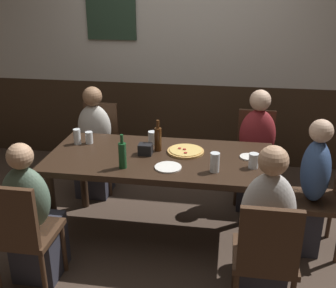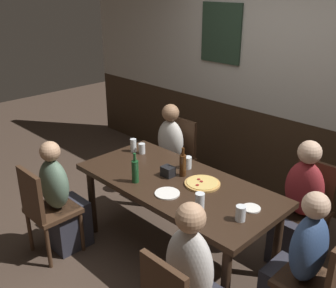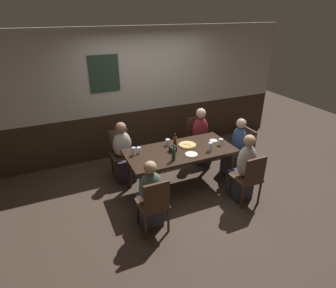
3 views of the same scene
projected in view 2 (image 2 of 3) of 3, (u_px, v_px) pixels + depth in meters
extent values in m
plane|color=#423328|center=(176.00, 252.00, 3.66)|extent=(12.00, 12.00, 0.00)
cube|color=#332316|center=(275.00, 155.00, 4.56)|extent=(6.40, 0.10, 0.95)
cube|color=#B7B2A8|center=(288.00, 40.00, 4.06)|extent=(6.40, 0.10, 1.65)
cube|color=#233828|center=(221.00, 33.00, 4.56)|extent=(0.56, 0.03, 0.68)
cube|color=black|center=(177.00, 184.00, 3.39)|extent=(1.83, 0.86, 0.05)
cylinder|color=black|center=(92.00, 201.00, 3.84)|extent=(0.07, 0.07, 0.69)
cylinder|color=black|center=(225.00, 286.00, 2.77)|extent=(0.07, 0.07, 0.69)
cylinder|color=black|center=(145.00, 178.00, 4.29)|extent=(0.07, 0.07, 0.69)
cylinder|color=black|center=(277.00, 243.00, 3.22)|extent=(0.07, 0.07, 0.69)
cube|color=#422B1C|center=(173.00, 160.00, 4.53)|extent=(0.40, 0.40, 0.04)
cube|color=#422B1C|center=(184.00, 137.00, 4.55)|extent=(0.36, 0.04, 0.43)
cylinder|color=#422B1C|center=(173.00, 187.00, 4.39)|extent=(0.04, 0.04, 0.41)
cylinder|color=#422B1C|center=(152.00, 177.00, 4.61)|extent=(0.04, 0.04, 0.41)
cylinder|color=#422B1C|center=(193.00, 177.00, 4.61)|extent=(0.04, 0.04, 0.41)
cylinder|color=#422B1C|center=(173.00, 168.00, 4.83)|extent=(0.04, 0.04, 0.41)
cube|color=#422B1C|center=(53.00, 210.00, 3.53)|extent=(0.40, 0.40, 0.04)
cube|color=#422B1C|center=(31.00, 195.00, 3.32)|extent=(0.36, 0.04, 0.43)
cylinder|color=#422B1C|center=(62.00, 217.00, 3.83)|extent=(0.04, 0.04, 0.41)
cylinder|color=#422B1C|center=(82.00, 231.00, 3.61)|extent=(0.04, 0.04, 0.41)
cylinder|color=#422B1C|center=(30.00, 231.00, 3.61)|extent=(0.04, 0.04, 0.41)
cylinder|color=#422B1C|center=(48.00, 248.00, 3.39)|extent=(0.04, 0.04, 0.41)
cube|color=#422B1C|center=(302.00, 214.00, 3.47)|extent=(0.40, 0.40, 0.04)
cube|color=#422B1C|center=(316.00, 184.00, 3.50)|extent=(0.36, 0.04, 0.43)
cylinder|color=#422B1C|center=(308.00, 252.00, 3.33)|extent=(0.04, 0.04, 0.41)
cylinder|color=#422B1C|center=(273.00, 235.00, 3.56)|extent=(0.04, 0.04, 0.41)
cylinder|color=#422B1C|center=(326.00, 235.00, 3.56)|extent=(0.04, 0.04, 0.41)
cylinder|color=#422B1C|center=(291.00, 220.00, 3.78)|extent=(0.04, 0.04, 0.41)
cube|color=#422B1C|center=(309.00, 283.00, 2.68)|extent=(0.40, 0.40, 0.04)
cylinder|color=#422B1C|center=(295.00, 284.00, 2.98)|extent=(0.04, 0.04, 0.41)
cube|color=#2D2D38|center=(165.00, 179.00, 4.52)|extent=(0.32, 0.34, 0.45)
ellipsoid|color=beige|center=(170.00, 140.00, 4.40)|extent=(0.34, 0.22, 0.47)
sphere|color=#936B4C|center=(170.00, 113.00, 4.28)|extent=(0.19, 0.19, 0.19)
ellipsoid|color=silver|center=(189.00, 268.00, 2.38)|extent=(0.34, 0.22, 0.55)
sphere|color=tan|center=(191.00, 218.00, 2.25)|extent=(0.18, 0.18, 0.18)
cube|color=#2D2D38|center=(68.00, 224.00, 3.69)|extent=(0.32, 0.34, 0.45)
ellipsoid|color=#56705B|center=(54.00, 184.00, 3.45)|extent=(0.34, 0.22, 0.47)
sphere|color=tan|center=(50.00, 151.00, 3.33)|extent=(0.18, 0.18, 0.18)
cube|color=#2D2D38|center=(292.00, 239.00, 3.46)|extent=(0.32, 0.34, 0.45)
ellipsoid|color=maroon|center=(304.00, 189.00, 3.34)|extent=(0.34, 0.22, 0.50)
sphere|color=#DBB293|center=(310.00, 152.00, 3.21)|extent=(0.20, 0.20, 0.20)
ellipsoid|color=#334C7A|center=(309.00, 248.00, 2.60)|extent=(0.22, 0.34, 0.50)
sphere|color=#DBB293|center=(316.00, 205.00, 2.47)|extent=(0.18, 0.18, 0.18)
cylinder|color=tan|center=(202.00, 184.00, 3.32)|extent=(0.30, 0.30, 0.02)
cylinder|color=#DBB760|center=(202.00, 182.00, 3.32)|extent=(0.27, 0.27, 0.01)
cylinder|color=maroon|center=(201.00, 181.00, 3.32)|extent=(0.03, 0.03, 0.00)
cylinder|color=maroon|center=(199.00, 179.00, 3.36)|extent=(0.03, 0.03, 0.00)
cylinder|color=maroon|center=(197.00, 185.00, 3.26)|extent=(0.03, 0.03, 0.00)
cylinder|color=silver|center=(200.00, 202.00, 2.92)|extent=(0.07, 0.07, 0.15)
cylinder|color=#B26623|center=(200.00, 204.00, 2.92)|extent=(0.06, 0.06, 0.13)
cylinder|color=silver|center=(241.00, 213.00, 2.81)|extent=(0.07, 0.07, 0.11)
cylinder|color=#C6842D|center=(240.00, 216.00, 2.82)|extent=(0.07, 0.07, 0.06)
cylinder|color=silver|center=(187.00, 163.00, 3.60)|extent=(0.08, 0.08, 0.11)
cylinder|color=silver|center=(187.00, 166.00, 3.61)|extent=(0.07, 0.07, 0.04)
cylinder|color=silver|center=(133.00, 145.00, 3.95)|extent=(0.06, 0.06, 0.13)
cylinder|color=#331E14|center=(133.00, 147.00, 3.96)|extent=(0.05, 0.05, 0.10)
cylinder|color=silver|center=(142.00, 148.00, 3.91)|extent=(0.07, 0.07, 0.10)
cylinder|color=#331E14|center=(142.00, 150.00, 3.92)|extent=(0.06, 0.06, 0.06)
cylinder|color=#194723|center=(135.00, 172.00, 3.33)|extent=(0.06, 0.06, 0.20)
cylinder|color=#194723|center=(135.00, 157.00, 3.28)|extent=(0.03, 0.03, 0.07)
cylinder|color=#42230F|center=(183.00, 166.00, 3.44)|extent=(0.06, 0.06, 0.20)
cylinder|color=#42230F|center=(183.00, 152.00, 3.39)|extent=(0.03, 0.03, 0.07)
cylinder|color=white|center=(167.00, 193.00, 3.18)|extent=(0.21, 0.21, 0.01)
cylinder|color=white|center=(251.00, 208.00, 2.97)|extent=(0.14, 0.14, 0.01)
cube|color=black|center=(168.00, 171.00, 3.46)|extent=(0.11, 0.09, 0.09)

